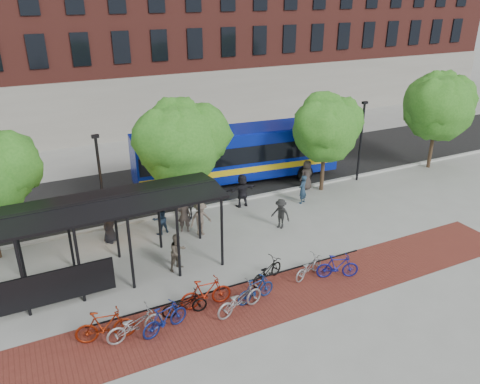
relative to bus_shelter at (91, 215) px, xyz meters
name	(u,v)px	position (x,y,z in m)	size (l,w,h in m)	color
ground	(261,233)	(8.13, 0.48, -3.00)	(160.00, 160.00, 0.00)	#9E9E99
asphalt_street	(202,180)	(8.13, 8.48, -2.99)	(160.00, 8.00, 0.01)	black
curb	(228,202)	(8.13, 4.48, -2.94)	(160.00, 0.25, 0.12)	#B7B7B2
brick_strip	(277,297)	(6.13, -4.52, -3.00)	(24.00, 3.00, 0.01)	maroon
bike_rack_rail	(238,293)	(4.83, -3.62, -3.00)	(12.00, 0.05, 0.95)	black
building_brick	(225,5)	(18.13, 26.48, 7.00)	(55.00, 14.00, 20.00)	brown
bus_shelter	(91,215)	(0.00, 0.00, 0.00)	(10.60, 3.07, 3.60)	black
tree_b	(181,139)	(5.23, 3.83, 1.46)	(5.15, 4.20, 6.47)	#382619
tree_c	(327,125)	(14.22, 3.83, 1.06)	(4.66, 3.80, 5.92)	#382619
tree_d	(439,103)	(23.23, 3.83, 1.47)	(5.39, 4.40, 6.55)	#382619
lamp_post_left	(101,182)	(1.13, 4.08, -0.25)	(0.35, 0.20, 5.12)	black
lamp_post_right	(361,139)	(17.13, 4.08, -0.25)	(0.35, 0.20, 5.12)	black
bus	(237,152)	(10.04, 7.28, -1.00)	(13.12, 4.13, 3.48)	#081C9A
bike_1	(105,326)	(-0.54, -4.06, -2.37)	(0.59, 2.08, 1.25)	maroon
bike_2	(135,324)	(0.42, -4.34, -2.45)	(0.73, 2.09, 1.10)	#959597
bike_3	(165,318)	(1.47, -4.53, -2.43)	(0.53, 1.89, 1.13)	navy
bike_4	(184,304)	(2.42, -3.93, -2.54)	(0.61, 1.75, 0.92)	black
bike_5	(206,293)	(3.34, -3.82, -2.38)	(0.58, 2.06, 1.24)	maroon
bike_6	(240,299)	(4.36, -4.69, -2.44)	(0.74, 2.13, 1.12)	gray
bike_7	(256,289)	(5.24, -4.35, -2.48)	(0.49, 1.74, 1.05)	navy
bike_8	(267,271)	(6.30, -3.37, -2.50)	(0.66, 1.88, 0.99)	black
bike_10	(309,267)	(8.07, -3.83, -2.53)	(0.62, 1.78, 0.93)	#99999B
bike_11	(337,266)	(9.12, -4.45, -2.45)	(0.52, 1.83, 1.10)	navy
pedestrian_0	(109,225)	(1.11, 2.99, -2.10)	(0.87, 0.57, 1.79)	black
pedestrian_1	(184,215)	(4.71, 2.36, -2.09)	(0.66, 0.43, 1.82)	#453B37
pedestrian_2	(160,218)	(3.53, 2.69, -2.14)	(0.83, 0.65, 1.72)	#1C2D43
pedestrian_3	(201,219)	(5.31, 1.64, -2.09)	(1.17, 0.67, 1.82)	brown
pedestrian_4	(188,205)	(5.42, 3.68, -2.21)	(0.92, 0.38, 1.57)	#292929
pedestrian_5	(242,191)	(8.68, 3.79, -2.04)	(1.77, 0.56, 1.91)	black
pedestrian_6	(307,175)	(13.35, 4.28, -2.08)	(0.90, 0.59, 1.85)	#39312E
pedestrian_7	(303,189)	(11.99, 2.65, -2.15)	(0.62, 0.41, 1.70)	#21364D
pedestrian_8	(178,252)	(3.26, -0.83, -2.14)	(0.83, 0.65, 1.71)	brown
pedestrian_9	(281,214)	(9.28, 0.55, -2.20)	(1.04, 0.60, 1.60)	black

